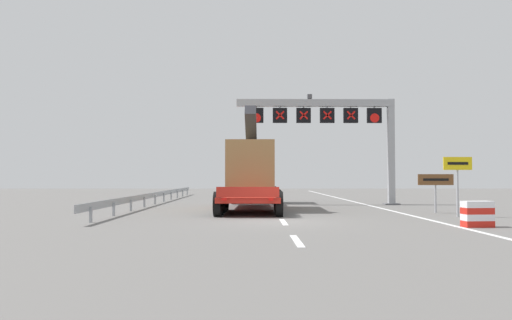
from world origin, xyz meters
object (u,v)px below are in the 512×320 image
Objects in this scene: exit_sign_yellow at (458,172)px; tourist_info_sign_brown at (436,183)px; overhead_lane_gantry at (335,120)px; crash_barrier_striped at (477,214)px; heavy_haul_truck_red at (253,173)px.

exit_sign_yellow reaches higher than tourist_info_sign_brown.
overhead_lane_gantry is 15.28m from crash_barrier_striped.
overhead_lane_gantry is 11.09m from exit_sign_yellow.
tourist_info_sign_brown is (-0.05, 2.49, -0.50)m from exit_sign_yellow.
crash_barrier_striped is (2.55, -14.25, -4.89)m from overhead_lane_gantry.
heavy_haul_truck_red is 7.54× the size of tourist_info_sign_brown.
overhead_lane_gantry reaches higher than exit_sign_yellow.
tourist_info_sign_brown is at bearing -30.21° from heavy_haul_truck_red.
overhead_lane_gantry is at bearing 23.53° from heavy_haul_truck_red.
heavy_haul_truck_red is at bearing -156.47° from overhead_lane_gantry.
crash_barrier_striped is (7.76, -11.99, -1.54)m from heavy_haul_truck_red.
tourist_info_sign_brown is (3.62, -7.41, -3.90)m from overhead_lane_gantry.
tourist_info_sign_brown is (8.83, -5.14, -0.55)m from heavy_haul_truck_red.
heavy_haul_truck_red is 5.42× the size of exit_sign_yellow.
tourist_info_sign_brown is at bearing 91.12° from exit_sign_yellow.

